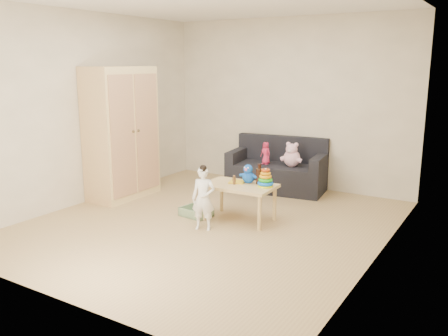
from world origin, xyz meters
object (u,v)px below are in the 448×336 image
Objects in this scene: sofa at (277,177)px; play_table at (239,202)px; toddler at (203,199)px; wardrobe at (121,133)px.

sofa is 1.55m from play_table.
play_table is 0.56m from toddler.
play_table is at bearing 49.53° from toddler.
toddler is at bearing -110.49° from play_table.
sofa is at bearing 98.29° from play_table.
play_table is 1.18× the size of toddler.
toddler is (0.03, -2.05, 0.16)m from sofa.
wardrobe is 1.30× the size of sofa.
sofa is (1.75, 1.49, -0.73)m from wardrobe.
wardrobe is at bearing 142.72° from toddler.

